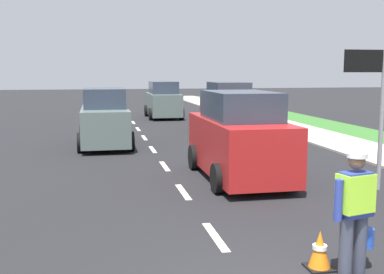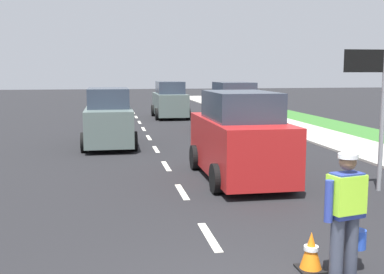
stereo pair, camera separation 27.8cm
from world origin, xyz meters
name	(u,v)px [view 1 (the left image)]	position (x,y,z in m)	size (l,w,h in m)	color
ground_plane	(133,122)	(0.00, 21.00, 0.00)	(96.00, 96.00, 0.00)	black
sidewalk_right	(366,151)	(7.20, 10.00, 0.00)	(2.40, 72.00, 0.14)	#B2ADA3
lane_center_line	(128,115)	(0.00, 25.20, 0.00)	(0.14, 46.40, 0.01)	silver
road_worker	(355,208)	(1.46, 0.91, 0.93)	(0.73, 0.49, 1.67)	#383D4C
lane_direction_sign	(374,86)	(4.25, 5.08, 2.41)	(1.16, 0.11, 3.20)	gray
traffic_cone_near	(320,250)	(1.10, 1.17, 0.27)	(0.36, 0.36, 0.55)	black
car_parked_far	(228,108)	(4.05, 16.49, 1.04)	(2.02, 4.01, 2.23)	red
car_outgoing_ahead	(239,138)	(1.63, 6.78, 1.04)	(1.99, 4.34, 2.23)	red
car_outgoing_far	(163,101)	(1.94, 22.95, 0.99)	(1.95, 3.97, 2.13)	slate
car_oncoming_lead	(105,120)	(-1.61, 12.83, 0.98)	(1.90, 4.04, 2.11)	slate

